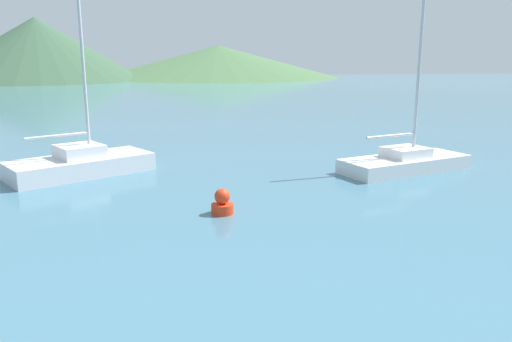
# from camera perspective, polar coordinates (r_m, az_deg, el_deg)

# --- Properties ---
(sailboat_inner) EXTENTS (5.58, 3.25, 7.49)m
(sailboat_inner) POSITION_cam_1_polar(r_m,az_deg,el_deg) (20.27, 16.67, 1.11)
(sailboat_inner) COLOR white
(sailboat_inner) RESTS_ON ground_plane
(sailboat_middle) EXTENTS (5.57, 4.40, 9.80)m
(sailboat_middle) POSITION_cam_1_polar(r_m,az_deg,el_deg) (19.91, -19.41, 0.97)
(sailboat_middle) COLOR silver
(sailboat_middle) RESTS_ON ground_plane
(buoy_marker) EXTENTS (0.64, 0.64, 0.73)m
(buoy_marker) POSITION_cam_1_polar(r_m,az_deg,el_deg) (14.18, -3.87, -3.71)
(buoy_marker) COLOR red
(buoy_marker) RESTS_ON ground_plane
(hill_west) EXTENTS (38.68, 38.68, 11.49)m
(hill_west) POSITION_cam_1_polar(r_m,az_deg,el_deg) (103.07, -23.75, 12.64)
(hill_west) COLOR #38563D
(hill_west) RESTS_ON ground_plane
(hill_central) EXTENTS (51.67, 51.67, 6.75)m
(hill_central) POSITION_cam_1_polar(r_m,az_deg,el_deg) (110.41, -4.34, 12.37)
(hill_central) COLOR #476B42
(hill_central) RESTS_ON ground_plane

